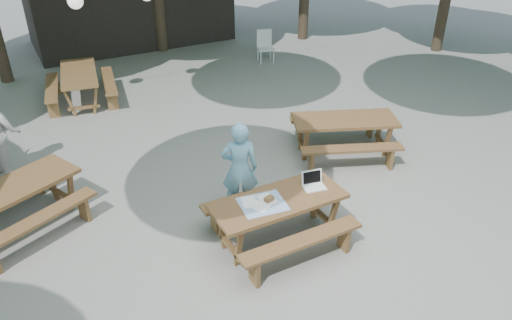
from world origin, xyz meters
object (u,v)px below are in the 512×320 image
object	(u,v)px
picnic_table_nw	(15,207)
second_person	(0,131)
woman	(240,169)
plastic_chair	(266,53)
main_picnic_table	(278,219)

from	to	relation	value
picnic_table_nw	second_person	xyz separation A→B (m)	(0.03, 1.93, 0.45)
woman	plastic_chair	world-z (taller)	woman
second_person	plastic_chair	xyz separation A→B (m)	(7.18, 3.02, -0.58)
main_picnic_table	woman	bearing A→B (deg)	99.68
main_picnic_table	picnic_table_nw	size ratio (longest dim) A/B	0.84
woman	plastic_chair	size ratio (longest dim) A/B	1.79
picnic_table_nw	second_person	distance (m)	1.98
main_picnic_table	woman	size ratio (longest dim) A/B	1.24
main_picnic_table	plastic_chair	bearing A→B (deg)	62.15
picnic_table_nw	woman	distance (m)	3.53
woman	picnic_table_nw	bearing A→B (deg)	3.95
woman	second_person	distance (m)	4.53
main_picnic_table	woman	distance (m)	1.05
woman	plastic_chair	distance (m)	7.35
main_picnic_table	picnic_table_nw	xyz separation A→B (m)	(-3.44, 2.19, 0.00)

